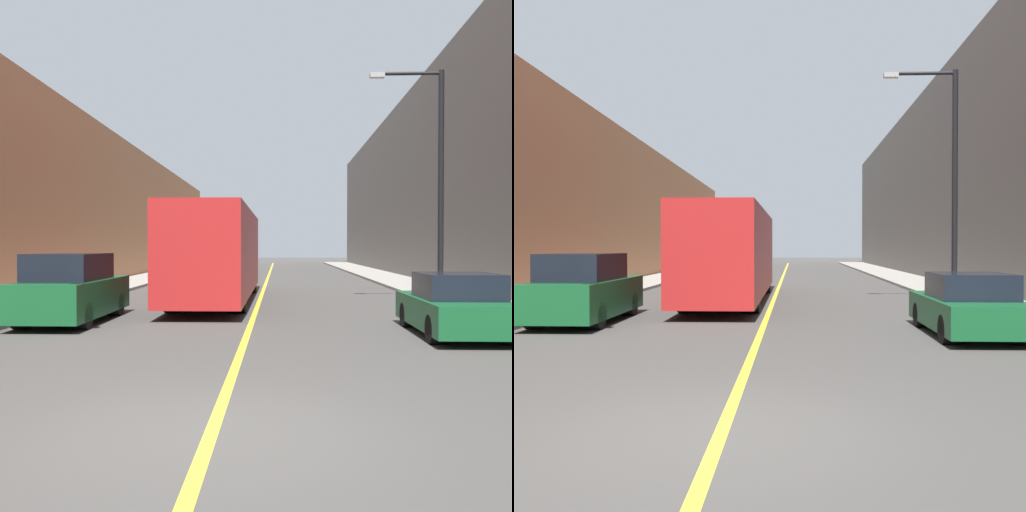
% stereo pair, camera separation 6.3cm
% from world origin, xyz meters
% --- Properties ---
extents(ground_plane, '(200.00, 200.00, 0.00)m').
position_xyz_m(ground_plane, '(0.00, 0.00, 0.00)').
color(ground_plane, '#3F3D3A').
extents(sidewalk_left, '(2.87, 72.00, 0.14)m').
position_xyz_m(sidewalk_left, '(-7.48, 30.00, 0.07)').
color(sidewalk_left, gray).
rests_on(sidewalk_left, ground).
extents(sidewalk_right, '(2.87, 72.00, 0.14)m').
position_xyz_m(sidewalk_right, '(7.48, 30.00, 0.07)').
color(sidewalk_right, gray).
rests_on(sidewalk_right, ground).
extents(building_row_left, '(4.00, 72.00, 8.74)m').
position_xyz_m(building_row_left, '(-10.91, 30.00, 4.37)').
color(building_row_left, '#B2724C').
rests_on(building_row_left, ground).
extents(building_row_right, '(4.00, 72.00, 11.88)m').
position_xyz_m(building_row_right, '(10.91, 30.00, 5.94)').
color(building_row_right, '#66605B').
rests_on(building_row_right, ground).
extents(road_center_line, '(0.16, 72.00, 0.01)m').
position_xyz_m(road_center_line, '(0.00, 30.00, 0.00)').
color(road_center_line, gold).
rests_on(road_center_line, ground).
extents(bus, '(2.49, 12.80, 3.35)m').
position_xyz_m(bus, '(-1.51, 15.65, 1.80)').
color(bus, '#AD1E1E').
rests_on(bus, ground).
extents(parked_suv_left, '(1.88, 4.85, 1.86)m').
position_xyz_m(parked_suv_left, '(-4.86, 9.38, 0.86)').
color(parked_suv_left, '#145128').
rests_on(parked_suv_left, ground).
extents(car_right_near, '(1.87, 4.32, 1.44)m').
position_xyz_m(car_right_near, '(4.80, 7.37, 0.65)').
color(car_right_near, '#145128').
rests_on(car_right_near, ground).
extents(street_lamp_right, '(2.56, 0.24, 8.00)m').
position_xyz_m(street_lamp_right, '(6.14, 14.46, 4.67)').
color(street_lamp_right, black).
rests_on(street_lamp_right, sidewalk_right).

